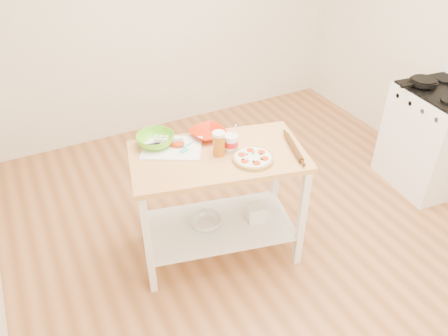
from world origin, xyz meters
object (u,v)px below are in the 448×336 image
object	(u,v)px
skillet	(423,82)
orange_bowl	(208,133)
knife	(159,144)
gas_stove	(433,138)
pizza	(253,158)
shelf_glass_bowl	(206,222)
green_bowl	(156,140)
rolling_pin	(294,147)
spatula	(186,148)
shelf_bin	(256,212)
beer_pint	(219,143)
prep_island	(218,184)
cutting_board	(172,147)
yogurt_tub	(231,143)

from	to	relation	value
skillet	orange_bowl	size ratio (longest dim) A/B	1.56
knife	orange_bowl	distance (m)	0.35
gas_stove	pizza	world-z (taller)	gas_stove
orange_bowl	shelf_glass_bowl	distance (m)	0.68
green_bowl	shelf_glass_bowl	size ratio (longest dim) A/B	1.14
rolling_pin	orange_bowl	bearing A→B (deg)	136.71
spatula	green_bowl	world-z (taller)	green_bowl
orange_bowl	green_bowl	bearing A→B (deg)	170.07
green_bowl	shelf_bin	world-z (taller)	green_bowl
beer_pint	pizza	bearing A→B (deg)	-44.02
knife	rolling_pin	size ratio (longest dim) A/B	0.81
shelf_glass_bowl	knife	bearing A→B (deg)	131.90
gas_stove	shelf_bin	xyz separation A→B (m)	(-1.84, 0.01, -0.15)
pizza	knife	xyz separation A→B (m)	(-0.49, 0.45, 0.00)
prep_island	orange_bowl	xyz separation A→B (m)	(0.04, 0.23, 0.28)
pizza	cutting_board	distance (m)	0.57
green_bowl	beer_pint	size ratio (longest dim) A/B	1.53
pizza	shelf_bin	world-z (taller)	pizza
orange_bowl	pizza	bearing A→B (deg)	-71.27
cutting_board	knife	bearing A→B (deg)	162.23
rolling_pin	shelf_bin	world-z (taller)	rolling_pin
yogurt_tub	shelf_glass_bowl	xyz separation A→B (m)	(-0.19, 0.02, -0.66)
gas_stove	cutting_board	xyz separation A→B (m)	(-2.37, 0.29, 0.43)
orange_bowl	yogurt_tub	xyz separation A→B (m)	(0.06, -0.23, 0.03)
shelf_bin	beer_pint	bearing A→B (deg)	166.79
skillet	shelf_bin	xyz separation A→B (m)	(-1.72, -0.17, -0.65)
spatula	yogurt_tub	distance (m)	0.31
gas_stove	green_bowl	xyz separation A→B (m)	(-2.46, 0.38, 0.47)
gas_stove	cutting_board	world-z (taller)	gas_stove
spatula	orange_bowl	bearing A→B (deg)	-2.78
green_bowl	gas_stove	bearing A→B (deg)	-8.68
skillet	cutting_board	size ratio (longest dim) A/B	0.74
spatula	orange_bowl	size ratio (longest dim) A/B	0.57
orange_bowl	shelf_glass_bowl	size ratio (longest dim) A/B	1.02
pizza	yogurt_tub	distance (m)	0.19
cutting_board	green_bowl	bearing A→B (deg)	162.94
yogurt_tub	spatula	bearing A→B (deg)	151.62
pizza	knife	world-z (taller)	pizza
yogurt_tub	skillet	bearing A→B (deg)	2.80
knife	shelf_glass_bowl	bearing A→B (deg)	-39.39
pizza	rolling_pin	world-z (taller)	pizza
orange_bowl	rolling_pin	bearing A→B (deg)	-43.29
spatula	gas_stove	bearing A→B (deg)	-30.87
yogurt_tub	rolling_pin	distance (m)	0.43
skillet	knife	bearing A→B (deg)	177.18
cutting_board	beer_pint	size ratio (longest dim) A/B	2.89
pizza	spatula	world-z (taller)	pizza
orange_bowl	yogurt_tub	distance (m)	0.24
prep_island	skillet	xyz separation A→B (m)	(2.01, 0.10, 0.33)
gas_stove	green_bowl	distance (m)	2.53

